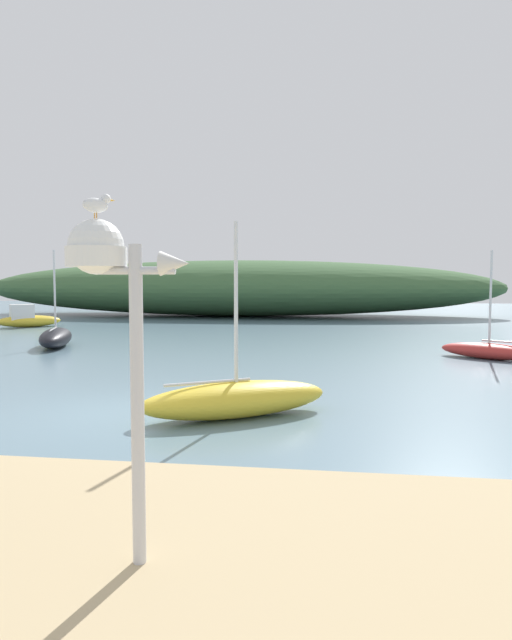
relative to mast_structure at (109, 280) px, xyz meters
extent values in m
plane|color=slate|center=(-2.49, 6.20, -2.75)|extent=(120.00, 120.00, 0.00)
ellipsoid|color=#3D6038|center=(-6.02, 38.73, -0.59)|extent=(41.04, 11.31, 4.33)
cylinder|color=silver|center=(0.25, 0.00, -1.12)|extent=(0.12, 0.12, 2.86)
cylinder|color=silver|center=(0.25, 0.00, 0.08)|extent=(0.71, 0.07, 0.07)
cylinder|color=white|center=(-0.11, 0.00, 0.20)|extent=(0.53, 0.53, 0.17)
sphere|color=white|center=(-0.11, 0.00, 0.29)|extent=(0.49, 0.49, 0.49)
cone|color=silver|center=(0.60, 0.00, 0.14)|extent=(0.25, 0.22, 0.22)
cylinder|color=orange|center=(-0.12, 0.01, 0.56)|extent=(0.01, 0.01, 0.05)
cylinder|color=orange|center=(-0.09, -0.01, 0.56)|extent=(0.01, 0.01, 0.05)
ellipsoid|color=white|center=(-0.11, 0.00, 0.65)|extent=(0.23, 0.25, 0.13)
ellipsoid|color=#9EA0A8|center=(-0.11, 0.00, 0.67)|extent=(0.21, 0.23, 0.05)
sphere|color=white|center=(-0.05, 0.08, 0.71)|extent=(0.09, 0.09, 0.09)
cone|color=gold|center=(0.00, 0.13, 0.71)|extent=(0.05, 0.06, 0.02)
ellipsoid|color=black|center=(-9.48, 16.97, -2.36)|extent=(2.42, 4.12, 0.78)
cylinder|color=silver|center=(-9.48, 16.97, -0.47)|extent=(0.08, 0.08, 3.45)
cylinder|color=silver|center=(-9.28, 16.41, -1.95)|extent=(0.65, 1.70, 0.06)
ellipsoid|color=gold|center=(0.02, 6.25, -2.39)|extent=(3.97, 3.08, 0.72)
cylinder|color=silver|center=(0.02, 6.25, -0.54)|extent=(0.08, 0.08, 3.41)
cylinder|color=silver|center=(-0.49, 5.94, -2.00)|extent=(1.54, 1.00, 0.06)
ellipsoid|color=gold|center=(-16.03, 26.18, -2.40)|extent=(3.54, 3.18, 0.70)
cube|color=silver|center=(-16.32, 25.95, -1.85)|extent=(1.57, 1.52, 0.90)
ellipsoid|color=#B72D28|center=(7.32, 15.81, -2.47)|extent=(3.41, 2.72, 0.56)
cylinder|color=silver|center=(7.32, 15.81, -0.66)|extent=(0.08, 0.08, 3.41)
cylinder|color=silver|center=(7.75, 15.52, -2.11)|extent=(1.31, 0.89, 0.06)
camera|label=1|loc=(1.98, -4.71, -0.01)|focal=31.51mm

